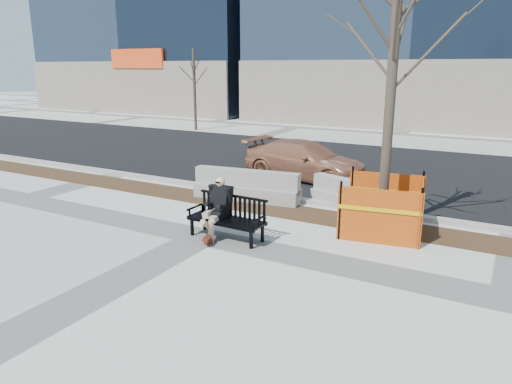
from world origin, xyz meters
TOP-DOWN VIEW (x-y plane):
  - ground at (0.00, 0.00)m, footprint 120.00×120.00m
  - mulch_strip at (0.00, 2.60)m, footprint 40.00×1.20m
  - asphalt_street at (0.00, 8.80)m, footprint 60.00×10.40m
  - curb at (0.00, 3.55)m, footprint 60.00×0.25m
  - bench at (0.53, 0.16)m, footprint 1.79×0.69m
  - seated_man at (0.29, 0.22)m, footprint 0.59×0.95m
  - tree_fence at (3.36, 2.24)m, footprint 2.99×2.99m
  - sedan at (-0.24, 6.22)m, footprint 4.53×2.39m
  - jersey_barrier_left at (-0.63, 3.02)m, footprint 3.10×1.01m
  - jersey_barrier_right at (2.36, 3.56)m, footprint 2.76×1.42m
  - far_tree_left at (-10.86, 14.59)m, footprint 2.36×2.36m

SIDE VIEW (x-z plane):
  - ground at x=0.00m, z-range 0.00..0.00m
  - bench at x=0.53m, z-range -0.47..0.47m
  - seated_man at x=0.29m, z-range -0.65..0.65m
  - tree_fence at x=3.36m, z-range -3.25..3.25m
  - sedan at x=-0.24m, z-range -0.63..0.63m
  - jersey_barrier_left at x=-0.63m, z-range -0.44..0.44m
  - jersey_barrier_right at x=2.36m, z-range -0.39..0.39m
  - far_tree_left at x=-10.86m, z-range -2.50..2.50m
  - asphalt_street at x=0.00m, z-range 0.00..0.01m
  - mulch_strip at x=0.00m, z-range -0.01..0.01m
  - curb at x=0.00m, z-range 0.00..0.12m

